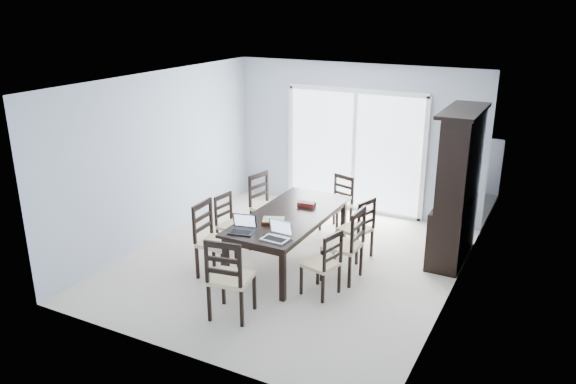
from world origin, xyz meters
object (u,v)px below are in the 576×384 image
chair_right_near (326,257)px  chair_right_mid (350,237)px  china_hutch (457,188)px  chair_left_far (264,198)px  hot_tub (336,164)px  chair_end_far (340,197)px  chair_left_near (210,231)px  chair_left_mid (229,217)px  laptop_silver (275,236)px  dining_table (290,219)px  cell_phone (267,235)px  chair_end_near (228,271)px  laptop_dark (242,229)px  chair_right_far (360,222)px  game_box (307,204)px

chair_right_near → chair_right_mid: chair_right_mid is taller
china_hutch → chair_left_far: (-2.85, -0.52, -0.45)m
chair_right_mid → hot_tub: 4.02m
chair_right_mid → chair_end_far: chair_right_mid is taller
chair_left_far → chair_right_near: (1.68, -1.37, -0.08)m
chair_left_near → chair_left_mid: bearing=-166.8°
chair_right_near → laptop_silver: size_ratio=2.95×
dining_table → chair_right_mid: (0.95, -0.10, -0.05)m
chair_left_mid → cell_phone: bearing=61.7°
chair_left_mid → cell_phone: (1.10, -0.77, 0.22)m
laptop_silver → cell_phone: laptop_silver is taller
chair_end_near → dining_table: bearing=82.3°
chair_left_far → china_hutch: bearing=113.1°
chair_right_near → laptop_dark: bearing=115.4°
chair_end_near → laptop_dark: (-0.31, 0.80, 0.17)m
chair_left_near → chair_right_mid: (1.74, 0.70, -0.01)m
chair_left_mid → hot_tub: size_ratio=0.50×
chair_left_mid → chair_right_far: size_ratio=0.95×
chair_left_near → game_box: size_ratio=4.83×
china_hutch → game_box: china_hutch is taller
dining_table → hot_tub: (-0.77, 3.53, -0.20)m
dining_table → chair_end_near: 1.68m
chair_left_mid → laptop_dark: 1.16m
chair_right_far → game_box: bearing=120.6°
laptop_dark → dining_table: bearing=61.7°
dining_table → chair_end_near: (0.06, -1.68, -0.04)m
chair_left_far → game_box: 0.98m
chair_right_near → chair_right_far: size_ratio=0.95×
chair_left_near → chair_right_near: bearing=93.7°
laptop_silver → chair_end_near: bearing=-100.0°
chair_right_near → laptop_dark: (-1.09, -0.24, 0.26)m
chair_right_mid → chair_right_near: bearing=171.2°
chair_end_far → chair_right_near: bearing=125.1°
dining_table → chair_left_near: chair_left_near is taller
chair_left_near → chair_left_far: chair_left_near is taller
chair_end_near → chair_left_far: bearing=100.5°
game_box → hot_tub: 3.27m
chair_left_near → chair_right_far: size_ratio=1.11×
chair_left_far → chair_right_mid: 1.96m
chair_left_near → laptop_silver: 1.06m
china_hutch → dining_table: bearing=-148.3°
chair_right_far → chair_end_near: 2.40m
chair_right_far → laptop_silver: bearing=174.2°
chair_right_mid → dining_table: bearing=85.5°
chair_right_mid → game_box: chair_right_mid is taller
dining_table → chair_end_far: bearing=84.7°
dining_table → game_box: (0.08, 0.39, 0.11)m
laptop_dark → game_box: size_ratio=1.45×
chair_right_far → hot_tub: 3.35m
chair_right_far → game_box: (-0.76, -0.20, 0.21)m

